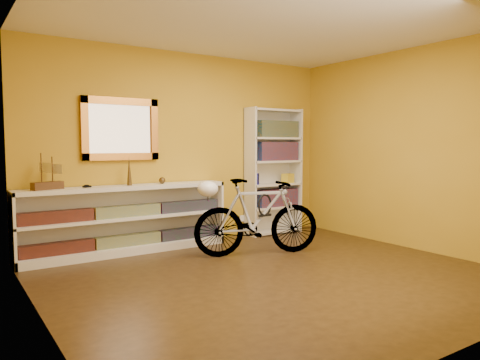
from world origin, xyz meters
TOP-DOWN VIEW (x-y plane):
  - floor at (0.00, 0.00)m, footprint 4.50×4.00m
  - ceiling at (0.00, 0.00)m, footprint 4.50×4.00m
  - back_wall at (0.00, 2.00)m, footprint 4.50×0.01m
  - left_wall at (-2.25, 0.00)m, footprint 0.01×4.00m
  - right_wall at (2.25, 0.00)m, footprint 0.01×4.00m
  - gilt_mirror at (-0.95, 1.97)m, footprint 0.98×0.06m
  - wall_socket at (0.90, 1.99)m, footprint 0.09×0.02m
  - console_unit at (-0.94, 1.81)m, footprint 2.60×0.35m
  - cd_row_lower at (-0.94, 1.79)m, footprint 2.50×0.13m
  - cd_row_upper at (-0.94, 1.79)m, footprint 2.50×0.13m
  - model_ship at (-1.86, 1.81)m, footprint 0.37×0.24m
  - toy_car at (-1.42, 1.81)m, footprint 0.00×0.00m
  - bronze_ornament at (-0.91, 1.81)m, footprint 0.06×0.06m
  - decorative_orb at (-0.47, 1.81)m, footprint 0.09×0.09m
  - bookcase at (1.37, 1.84)m, footprint 0.90×0.30m
  - book_row_a at (1.42, 1.84)m, footprint 0.70×0.22m
  - book_row_b at (1.42, 1.84)m, footprint 0.70×0.22m
  - book_row_c at (1.42, 1.84)m, footprint 0.70×0.22m
  - travel_mug at (1.04, 1.82)m, footprint 0.07×0.07m
  - red_tin at (1.17, 1.87)m, footprint 0.14×0.14m
  - yellow_bag at (1.62, 1.80)m, footprint 0.21×0.17m
  - bicycle at (0.35, 0.85)m, footprint 0.91×1.66m
  - helmet at (-0.23, 1.04)m, footprint 0.25×0.24m
  - u_lock at (0.44, 0.82)m, footprint 0.20×0.02m

SIDE VIEW (x-z plane):
  - floor at x=0.00m, z-range -0.01..0.00m
  - cd_row_lower at x=-0.94m, z-range 0.10..0.24m
  - wall_socket at x=0.90m, z-range 0.21..0.29m
  - console_unit at x=-0.94m, z-range 0.00..0.85m
  - bicycle at x=0.35m, z-range 0.00..0.95m
  - cd_row_upper at x=-0.94m, z-range 0.47..0.60m
  - book_row_a at x=1.42m, z-range 0.42..0.68m
  - u_lock at x=0.44m, z-range 0.51..0.72m
  - helmet at x=-0.23m, z-range 0.74..0.93m
  - yellow_bag at x=1.62m, z-range 0.77..0.91m
  - travel_mug at x=1.04m, z-range 0.77..0.93m
  - toy_car at x=-1.42m, z-range 0.85..0.85m
  - decorative_orb at x=-0.47m, z-range 0.85..0.94m
  - bookcase at x=1.37m, z-range 0.00..1.90m
  - bronze_ornament at x=-0.91m, z-range 0.85..1.21m
  - model_ship at x=-1.86m, z-range 0.85..1.26m
  - book_row_b at x=1.42m, z-range 1.11..1.40m
  - back_wall at x=0.00m, z-range 0.00..2.60m
  - left_wall at x=-2.25m, z-range 0.00..2.60m
  - right_wall at x=2.25m, z-range 0.00..2.60m
  - red_tin at x=1.17m, z-range 1.46..1.62m
  - gilt_mirror at x=-0.95m, z-range 1.16..1.94m
  - book_row_c at x=1.42m, z-range 1.46..1.71m
  - ceiling at x=0.00m, z-range 2.60..2.61m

